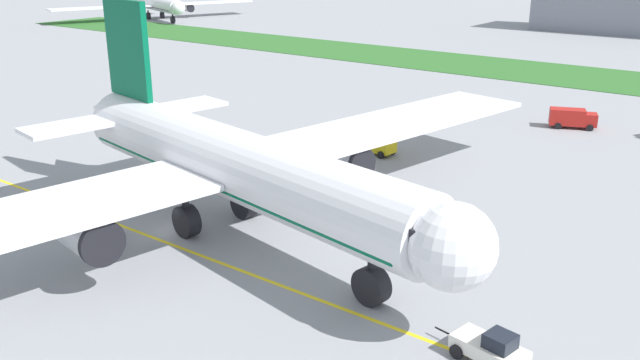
% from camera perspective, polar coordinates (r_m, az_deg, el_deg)
% --- Properties ---
extents(ground_plane, '(600.00, 600.00, 0.00)m').
position_cam_1_polar(ground_plane, '(61.34, -12.12, -4.32)').
color(ground_plane, gray).
rests_on(ground_plane, ground).
extents(apron_taxi_line, '(280.00, 0.36, 0.01)m').
position_cam_1_polar(apron_taxi_line, '(60.30, -13.41, -4.84)').
color(apron_taxi_line, yellow).
rests_on(apron_taxi_line, ground).
extents(grass_median_strip, '(320.00, 24.00, 0.10)m').
position_cam_1_polar(grass_median_strip, '(141.24, 18.86, 8.42)').
color(grass_median_strip, '#2D6628').
rests_on(grass_median_strip, ground).
extents(airliner_foreground, '(50.98, 80.02, 18.99)m').
position_cam_1_polar(airliner_foreground, '(57.70, -7.42, 1.29)').
color(airliner_foreground, white).
rests_on(airliner_foreground, ground).
extents(pushback_tug, '(6.43, 3.10, 2.24)m').
position_cam_1_polar(pushback_tug, '(43.39, 14.12, -13.49)').
color(pushback_tug, white).
rests_on(pushback_tug, ground).
extents(service_truck_baggage_loader, '(6.56, 4.48, 2.63)m').
position_cam_1_polar(service_truck_baggage_loader, '(99.67, 20.35, 4.91)').
color(service_truck_baggage_loader, '#B21E19').
rests_on(service_truck_baggage_loader, ground).
extents(service_truck_fuel_bowser, '(5.10, 2.88, 3.06)m').
position_cam_1_polar(service_truck_fuel_bowser, '(82.10, 4.59, 3.32)').
color(service_truck_fuel_bowser, yellow).
rests_on(service_truck_fuel_bowser, ground).
extents(parked_airliner_far_left, '(41.27, 66.41, 14.66)m').
position_cam_1_polar(parked_airliner_far_left, '(238.21, -13.50, 14.12)').
color(parked_airliner_far_left, white).
rests_on(parked_airliner_far_left, ground).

